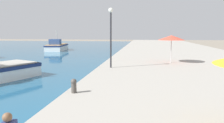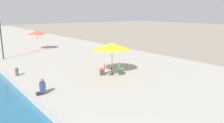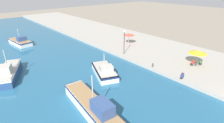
# 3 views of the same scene
# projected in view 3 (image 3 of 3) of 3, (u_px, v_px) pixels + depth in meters

# --- Properties ---
(quay_promenade) EXTENTS (16.00, 90.00, 0.57)m
(quay_promenade) POSITION_uv_depth(u_px,v_px,m) (100.00, 33.00, 49.49)
(quay_promenade) COLOR #A39E93
(quay_promenade) RESTS_ON ground_plane
(fishing_boat_near) EXTENTS (3.36, 10.83, 4.68)m
(fishing_boat_near) POSITION_uv_depth(u_px,v_px,m) (94.00, 108.00, 18.25)
(fishing_boat_near) COLOR silver
(fishing_boat_near) RESTS_ON water_basin
(fishing_boat_mid) EXTENTS (4.83, 6.66, 3.45)m
(fishing_boat_mid) POSITION_uv_depth(u_px,v_px,m) (105.00, 71.00, 26.64)
(fishing_boat_mid) COLOR white
(fishing_boat_mid) RESTS_ON water_basin
(fishing_boat_far) EXTENTS (5.16, 8.07, 4.29)m
(fishing_boat_far) POSITION_uv_depth(u_px,v_px,m) (9.00, 72.00, 25.91)
(fishing_boat_far) COLOR navy
(fishing_boat_far) RESTS_ON water_basin
(fishing_boat_distant) EXTENTS (3.60, 7.00, 3.62)m
(fishing_boat_distant) POSITION_uv_depth(u_px,v_px,m) (20.00, 41.00, 40.33)
(fishing_boat_distant) COLOR white
(fishing_boat_distant) RESTS_ON water_basin
(cafe_umbrella_pink) EXTENTS (2.87, 2.87, 2.50)m
(cafe_umbrella_pink) POSITION_uv_depth(u_px,v_px,m) (198.00, 52.00, 28.24)
(cafe_umbrella_pink) COLOR #B7B7B7
(cafe_umbrella_pink) RESTS_ON quay_promenade
(cafe_umbrella_white) EXTENTS (2.41, 2.41, 2.46)m
(cafe_umbrella_white) POSITION_uv_depth(u_px,v_px,m) (129.00, 34.00, 38.24)
(cafe_umbrella_white) COLOR #B7B7B7
(cafe_umbrella_white) RESTS_ON quay_promenade
(cafe_table) EXTENTS (0.80, 0.80, 0.74)m
(cafe_table) POSITION_uv_depth(u_px,v_px,m) (196.00, 62.00, 28.71)
(cafe_table) COLOR #333338
(cafe_table) RESTS_ON quay_promenade
(cafe_chair_left) EXTENTS (0.58, 0.58, 0.91)m
(cafe_chair_left) POSITION_uv_depth(u_px,v_px,m) (200.00, 63.00, 28.85)
(cafe_chair_left) COLOR #2D2D33
(cafe_chair_left) RESTS_ON quay_promenade
(cafe_chair_right) EXTENTS (0.57, 0.56, 0.91)m
(cafe_chair_right) POSITION_uv_depth(u_px,v_px,m) (192.00, 64.00, 28.66)
(cafe_chair_right) COLOR #2D2D33
(cafe_chair_right) RESTS_ON quay_promenade
(person_at_quay) EXTENTS (0.53, 0.36, 0.97)m
(person_at_quay) POSITION_uv_depth(u_px,v_px,m) (182.00, 76.00, 24.69)
(person_at_quay) COLOR #232328
(person_at_quay) RESTS_ON quay_promenade
(mooring_bollard) EXTENTS (0.26, 0.26, 0.65)m
(mooring_bollard) POSITION_uv_depth(u_px,v_px,m) (153.00, 65.00, 28.17)
(mooring_bollard) COLOR #4C4742
(mooring_bollard) RESTS_ON quay_promenade
(lamppost) EXTENTS (0.36, 0.36, 4.56)m
(lamppost) POSITION_uv_depth(u_px,v_px,m) (124.00, 38.00, 32.46)
(lamppost) COLOR #232328
(lamppost) RESTS_ON quay_promenade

